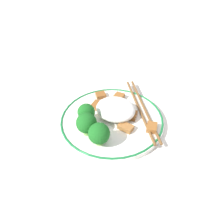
{
  "coord_description": "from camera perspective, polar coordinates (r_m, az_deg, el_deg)",
  "views": [
    {
      "loc": [
        0.22,
        -0.33,
        0.37
      ],
      "look_at": [
        0.0,
        0.0,
        0.03
      ],
      "focal_mm": 35.0,
      "sensor_mm": 36.0,
      "label": 1
    }
  ],
  "objects": [
    {
      "name": "broccoli_back_left",
      "position": [
        0.5,
        -6.73,
        -0.19
      ],
      "size": [
        0.04,
        0.04,
        0.05
      ],
      "color": "#7FB756",
      "rests_on": "plate"
    },
    {
      "name": "broccoli_back_center",
      "position": [
        0.48,
        -6.67,
        -2.97
      ],
      "size": [
        0.05,
        0.05,
        0.05
      ],
      "color": "#7FB756",
      "rests_on": "plate"
    },
    {
      "name": "meat_on_rice_edge",
      "position": [
        0.59,
        -2.97,
        4.4
      ],
      "size": [
        0.03,
        0.03,
        0.01
      ],
      "color": "brown",
      "rests_on": "plate"
    },
    {
      "name": "rice_mound",
      "position": [
        0.53,
        0.89,
        0.81
      ],
      "size": [
        0.1,
        0.09,
        0.04
      ],
      "color": "white",
      "rests_on": "plate"
    },
    {
      "name": "broccoli_back_right",
      "position": [
        0.45,
        -3.4,
        -5.68
      ],
      "size": [
        0.05,
        0.05,
        0.05
      ],
      "color": "#7FB756",
      "rests_on": "plate"
    },
    {
      "name": "chopsticks",
      "position": [
        0.56,
        7.79,
        0.95
      ],
      "size": [
        0.19,
        0.19,
        0.01
      ],
      "color": "brown",
      "rests_on": "plate"
    },
    {
      "name": "meat_near_right",
      "position": [
        0.51,
        10.35,
        -3.96
      ],
      "size": [
        0.03,
        0.03,
        0.01
      ],
      "color": "#995B28",
      "rests_on": "plate"
    },
    {
      "name": "meat_near_back",
      "position": [
        0.53,
        5.31,
        -0.89
      ],
      "size": [
        0.03,
        0.03,
        0.01
      ],
      "color": "brown",
      "rests_on": "plate"
    },
    {
      "name": "ground_plane",
      "position": [
        0.54,
        0.0,
        -2.6
      ],
      "size": [
        3.0,
        3.0,
        0.0
      ],
      "primitive_type": "plane",
      "color": "silver"
    },
    {
      "name": "plate",
      "position": [
        0.53,
        0.0,
        -1.99
      ],
      "size": [
        0.25,
        0.25,
        0.01
      ],
      "color": "white",
      "rests_on": "ground_plane"
    },
    {
      "name": "meat_near_front",
      "position": [
        0.5,
        3.59,
        -3.99
      ],
      "size": [
        0.03,
        0.02,
        0.01
      ],
      "color": "#9E6633",
      "rests_on": "plate"
    },
    {
      "name": "meat_near_left",
      "position": [
        0.58,
        1.75,
        3.9
      ],
      "size": [
        0.03,
        0.03,
        0.01
      ],
      "color": "#995B28",
      "rests_on": "plate"
    },
    {
      "name": "meat_mid_left",
      "position": [
        0.56,
        -3.53,
        1.62
      ],
      "size": [
        0.04,
        0.03,
        0.01
      ],
      "color": "brown",
      "rests_on": "plate"
    }
  ]
}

